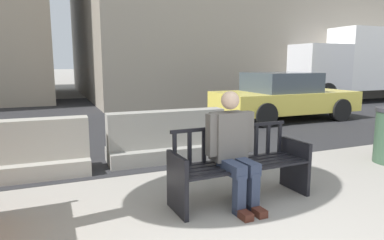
{
  "coord_description": "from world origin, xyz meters",
  "views": [
    {
      "loc": [
        -1.46,
        -2.1,
        1.63
      ],
      "look_at": [
        0.58,
        2.76,
        0.75
      ],
      "focal_mm": 32.0,
      "sensor_mm": 36.0,
      "label": 1
    }
  ],
  "objects_px": {
    "jersey_barrier_centre": "(167,140)",
    "jersey_barrier_left": "(16,155)",
    "street_bench": "(240,168)",
    "seated_person": "(233,146)",
    "delivery_truck": "(361,62)",
    "car_taxi_near": "(283,97)"
  },
  "relations": [
    {
      "from": "jersey_barrier_centre",
      "to": "jersey_barrier_left",
      "type": "distance_m",
      "value": 2.29
    },
    {
      "from": "street_bench",
      "to": "seated_person",
      "type": "height_order",
      "value": "seated_person"
    },
    {
      "from": "street_bench",
      "to": "delivery_truck",
      "type": "xyz_separation_m",
      "value": [
        10.47,
        7.52,
        1.29
      ]
    },
    {
      "from": "jersey_barrier_centre",
      "to": "jersey_barrier_left",
      "type": "xyz_separation_m",
      "value": [
        -2.29,
        -0.08,
        0.0
      ]
    },
    {
      "from": "street_bench",
      "to": "seated_person",
      "type": "bearing_deg",
      "value": -155.69
    },
    {
      "from": "jersey_barrier_centre",
      "to": "car_taxi_near",
      "type": "xyz_separation_m",
      "value": [
        4.47,
        2.69,
        0.33
      ]
    },
    {
      "from": "street_bench",
      "to": "jersey_barrier_centre",
      "type": "bearing_deg",
      "value": 96.61
    },
    {
      "from": "seated_person",
      "to": "jersey_barrier_centre",
      "type": "height_order",
      "value": "seated_person"
    },
    {
      "from": "jersey_barrier_left",
      "to": "seated_person",
      "type": "bearing_deg",
      "value": -39.87
    },
    {
      "from": "jersey_barrier_centre",
      "to": "jersey_barrier_left",
      "type": "height_order",
      "value": "same"
    },
    {
      "from": "street_bench",
      "to": "jersey_barrier_centre",
      "type": "relative_size",
      "value": 0.85
    },
    {
      "from": "seated_person",
      "to": "car_taxi_near",
      "type": "height_order",
      "value": "car_taxi_near"
    },
    {
      "from": "jersey_barrier_centre",
      "to": "delivery_truck",
      "type": "bearing_deg",
      "value": 27.23
    },
    {
      "from": "street_bench",
      "to": "car_taxi_near",
      "type": "height_order",
      "value": "car_taxi_near"
    },
    {
      "from": "seated_person",
      "to": "delivery_truck",
      "type": "height_order",
      "value": "delivery_truck"
    },
    {
      "from": "delivery_truck",
      "to": "jersey_barrier_left",
      "type": "bearing_deg",
      "value": -156.74
    },
    {
      "from": "seated_person",
      "to": "jersey_barrier_left",
      "type": "relative_size",
      "value": 0.65
    },
    {
      "from": "jersey_barrier_left",
      "to": "car_taxi_near",
      "type": "relative_size",
      "value": 0.5
    },
    {
      "from": "jersey_barrier_left",
      "to": "car_taxi_near",
      "type": "height_order",
      "value": "car_taxi_near"
    },
    {
      "from": "street_bench",
      "to": "jersey_barrier_centre",
      "type": "height_order",
      "value": "street_bench"
    },
    {
      "from": "jersey_barrier_left",
      "to": "delivery_truck",
      "type": "height_order",
      "value": "delivery_truck"
    },
    {
      "from": "seated_person",
      "to": "delivery_truck",
      "type": "relative_size",
      "value": 0.19
    }
  ]
}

